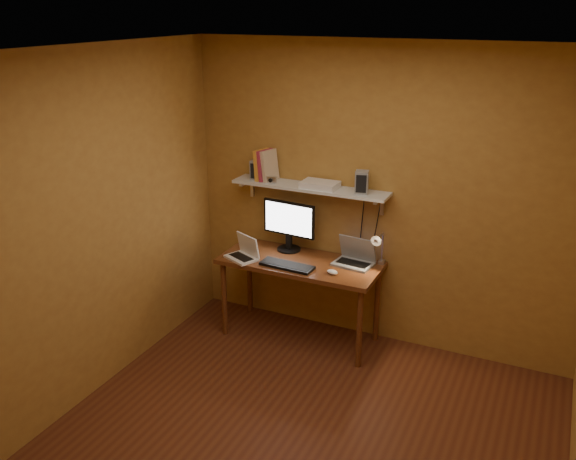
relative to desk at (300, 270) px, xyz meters
The scene contains 14 objects.
room 1.54m from the desk, 65.48° to the right, with size 3.44×3.24×2.64m.
desk is the anchor object (origin of this frame).
wall_shelf 0.72m from the desk, 90.00° to the left, with size 1.40×0.25×0.21m.
monitor 0.43m from the desk, 136.90° to the left, with size 0.51×0.23×0.46m.
laptop 0.50m from the desk, 16.95° to the left, with size 0.35×0.27×0.24m.
netbook 0.51m from the desk, 161.86° to the right, with size 0.33×0.29×0.21m.
keyboard 0.20m from the desk, 105.36° to the right, with size 0.47×0.16×0.02m, color black.
mouse 0.40m from the desk, 21.73° to the right, with size 0.10×0.06×0.04m, color white.
desk_lamp 0.73m from the desk, 10.81° to the left, with size 0.09×0.23×0.38m.
speaker_left 0.97m from the desk, 159.74° to the left, with size 0.10×0.10×0.17m, color gray.
speaker_right 0.95m from the desk, 20.92° to the left, with size 0.10×0.10×0.19m, color gray.
books 0.97m from the desk, 154.52° to the left, with size 0.18×0.20×0.27m.
shelf_camera 0.83m from the desk, 158.57° to the left, with size 0.10×0.05×0.06m.
router 0.77m from the desk, 62.68° to the left, with size 0.31×0.21×0.05m, color white.
Camera 1 is at (1.38, -3.18, 2.85)m, focal length 38.00 mm.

